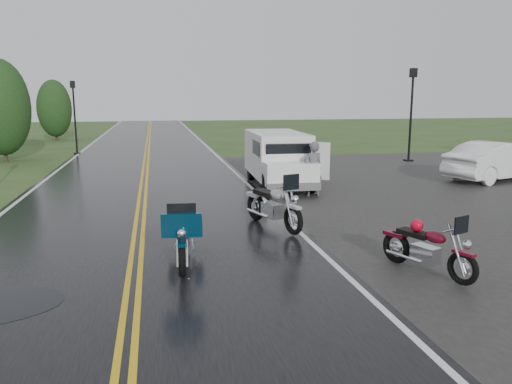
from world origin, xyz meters
TOP-DOWN VIEW (x-y plane):
  - ground at (0.00, 0.00)m, footprint 120.00×120.00m
  - road at (0.00, 10.00)m, footprint 8.00×100.00m
  - parking_pad at (11.00, 5.00)m, footprint 14.00×24.00m
  - motorcycle_red at (5.55, -2.25)m, footprint 1.43×2.14m
  - motorcycle_teal at (0.87, -0.89)m, footprint 1.03×2.34m
  - motorcycle_silver at (3.56, 1.38)m, footprint 1.59×2.52m
  - van_white at (4.03, 6.45)m, footprint 2.12×5.18m
  - person_at_van at (5.49, 5.90)m, footprint 0.69×0.49m
  - sedan_white at (13.52, 7.53)m, footprint 4.83×2.90m
  - lamp_post_far_left at (-3.92, 20.42)m, footprint 0.36×0.36m
  - lamp_post_far_right at (13.09, 13.64)m, footprint 0.40×0.40m
  - tree_left_mid at (-7.03, 17.89)m, footprint 2.81×2.81m
  - tree_left_far at (-6.77, 30.33)m, footprint 2.50×2.50m

SIDE VIEW (x-z plane):
  - ground at x=0.00m, z-range 0.00..0.00m
  - parking_pad at x=11.00m, z-range 0.00..0.03m
  - road at x=0.00m, z-range 0.00..0.04m
  - motorcycle_red at x=5.55m, z-range 0.00..1.19m
  - motorcycle_teal at x=0.87m, z-range 0.00..1.34m
  - motorcycle_silver at x=3.56m, z-range 0.00..1.40m
  - sedan_white at x=13.52m, z-range 0.00..1.50m
  - person_at_van at x=5.49m, z-range 0.00..1.79m
  - van_white at x=4.03m, z-range 0.00..2.00m
  - tree_left_far at x=-6.77m, z-range 0.00..3.84m
  - lamp_post_far_left at x=-3.92m, z-range 0.00..4.17m
  - tree_left_mid at x=-7.03m, z-range 0.00..4.38m
  - lamp_post_far_right at x=13.09m, z-range 0.00..4.68m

